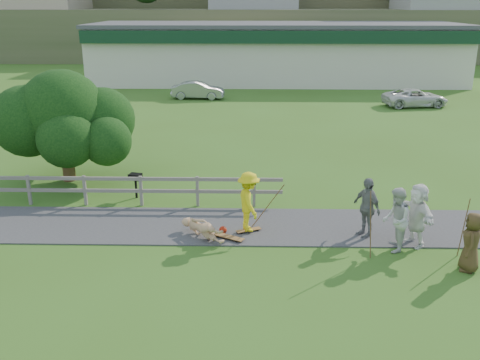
{
  "coord_description": "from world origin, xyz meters",
  "views": [
    {
      "loc": [
        1.9,
        -14.39,
        6.91
      ],
      "look_at": [
        1.53,
        2.0,
        1.42
      ],
      "focal_mm": 40.0,
      "sensor_mm": 36.0,
      "label": 1
    }
  ],
  "objects_px": {
    "bbq": "(136,186)",
    "skater_rider": "(249,205)",
    "tree": "(65,133)",
    "spectator_b": "(367,207)",
    "car_silver": "(198,90)",
    "skater_fallen": "(203,229)",
    "car_white": "(415,98)",
    "spectator_d": "(417,215)",
    "spectator_a": "(396,220)",
    "spectator_c": "(471,242)"
  },
  "relations": [
    {
      "from": "skater_fallen",
      "to": "bbq",
      "type": "height_order",
      "value": "bbq"
    },
    {
      "from": "skater_rider",
      "to": "car_silver",
      "type": "relative_size",
      "value": 0.49
    },
    {
      "from": "spectator_d",
      "to": "skater_rider",
      "type": "bearing_deg",
      "value": -118.89
    },
    {
      "from": "spectator_b",
      "to": "bbq",
      "type": "xyz_separation_m",
      "value": [
        -7.78,
        3.22,
        -0.48
      ]
    },
    {
      "from": "bbq",
      "to": "skater_fallen",
      "type": "bearing_deg",
      "value": -35.87
    },
    {
      "from": "spectator_a",
      "to": "car_white",
      "type": "xyz_separation_m",
      "value": [
        7.09,
        22.66,
        -0.34
      ]
    },
    {
      "from": "spectator_b",
      "to": "car_silver",
      "type": "relative_size",
      "value": 0.49
    },
    {
      "from": "spectator_c",
      "to": "car_white",
      "type": "relative_size",
      "value": 0.38
    },
    {
      "from": "bbq",
      "to": "skater_rider",
      "type": "bearing_deg",
      "value": -20.38
    },
    {
      "from": "spectator_d",
      "to": "spectator_b",
      "type": "bearing_deg",
      "value": -134.18
    },
    {
      "from": "car_silver",
      "to": "spectator_b",
      "type": "bearing_deg",
      "value": -159.69
    },
    {
      "from": "spectator_d",
      "to": "car_white",
      "type": "height_order",
      "value": "spectator_d"
    },
    {
      "from": "car_white",
      "to": "spectator_d",
      "type": "bearing_deg",
      "value": 155.7
    },
    {
      "from": "spectator_b",
      "to": "car_white",
      "type": "relative_size",
      "value": 0.43
    },
    {
      "from": "spectator_d",
      "to": "car_silver",
      "type": "height_order",
      "value": "spectator_d"
    },
    {
      "from": "car_silver",
      "to": "tree",
      "type": "distance_m",
      "value": 19.57
    },
    {
      "from": "car_white",
      "to": "skater_fallen",
      "type": "bearing_deg",
      "value": 141.6
    },
    {
      "from": "spectator_a",
      "to": "spectator_c",
      "type": "distance_m",
      "value": 2.09
    },
    {
      "from": "bbq",
      "to": "car_white",
      "type": "bearing_deg",
      "value": 65.83
    },
    {
      "from": "spectator_b",
      "to": "car_white",
      "type": "distance_m",
      "value": 23.0
    },
    {
      "from": "car_silver",
      "to": "bbq",
      "type": "height_order",
      "value": "car_silver"
    },
    {
      "from": "spectator_a",
      "to": "car_white",
      "type": "height_order",
      "value": "spectator_a"
    },
    {
      "from": "skater_rider",
      "to": "spectator_a",
      "type": "relative_size",
      "value": 0.99
    },
    {
      "from": "spectator_a",
      "to": "bbq",
      "type": "relative_size",
      "value": 2.05
    },
    {
      "from": "skater_fallen",
      "to": "car_silver",
      "type": "relative_size",
      "value": 0.44
    },
    {
      "from": "car_white",
      "to": "bbq",
      "type": "bearing_deg",
      "value": 131.64
    },
    {
      "from": "tree",
      "to": "spectator_c",
      "type": "bearing_deg",
      "value": -29.04
    },
    {
      "from": "tree",
      "to": "skater_rider",
      "type": "bearing_deg",
      "value": -34.54
    },
    {
      "from": "skater_fallen",
      "to": "spectator_a",
      "type": "bearing_deg",
      "value": -51.13
    },
    {
      "from": "spectator_c",
      "to": "tree",
      "type": "bearing_deg",
      "value": -99.05
    },
    {
      "from": "spectator_d",
      "to": "tree",
      "type": "xyz_separation_m",
      "value": [
        -12.26,
        5.79,
        0.99
      ]
    },
    {
      "from": "spectator_d",
      "to": "tree",
      "type": "height_order",
      "value": "tree"
    },
    {
      "from": "skater_fallen",
      "to": "spectator_b",
      "type": "bearing_deg",
      "value": -40.69
    },
    {
      "from": "skater_fallen",
      "to": "skater_rider",
      "type": "bearing_deg",
      "value": -26.07
    },
    {
      "from": "tree",
      "to": "spectator_b",
      "type": "bearing_deg",
      "value": -25.44
    },
    {
      "from": "skater_fallen",
      "to": "spectator_d",
      "type": "height_order",
      "value": "spectator_d"
    },
    {
      "from": "car_silver",
      "to": "car_white",
      "type": "relative_size",
      "value": 0.88
    },
    {
      "from": "tree",
      "to": "car_white",
      "type": "bearing_deg",
      "value": 41.47
    },
    {
      "from": "spectator_c",
      "to": "spectator_d",
      "type": "bearing_deg",
      "value": -127.46
    },
    {
      "from": "skater_rider",
      "to": "bbq",
      "type": "relative_size",
      "value": 2.02
    },
    {
      "from": "spectator_b",
      "to": "tree",
      "type": "xyz_separation_m",
      "value": [
        -10.91,
        5.19,
        1.01
      ]
    },
    {
      "from": "skater_rider",
      "to": "spectator_d",
      "type": "xyz_separation_m",
      "value": [
        4.95,
        -0.76,
        0.02
      ]
    },
    {
      "from": "spectator_b",
      "to": "car_silver",
      "type": "height_order",
      "value": "spectator_b"
    },
    {
      "from": "spectator_d",
      "to": "car_silver",
      "type": "bearing_deg",
      "value": 179.41
    },
    {
      "from": "tree",
      "to": "bbq",
      "type": "distance_m",
      "value": 3.99
    },
    {
      "from": "skater_fallen",
      "to": "car_silver",
      "type": "height_order",
      "value": "car_silver"
    },
    {
      "from": "spectator_b",
      "to": "spectator_c",
      "type": "xyz_separation_m",
      "value": [
        2.35,
        -2.17,
        -0.12
      ]
    },
    {
      "from": "skater_rider",
      "to": "spectator_d",
      "type": "height_order",
      "value": "spectator_d"
    },
    {
      "from": "spectator_c",
      "to": "spectator_a",
      "type": "bearing_deg",
      "value": -104.53
    },
    {
      "from": "spectator_c",
      "to": "tree",
      "type": "xyz_separation_m",
      "value": [
        -13.27,
        7.36,
        1.13
      ]
    }
  ]
}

